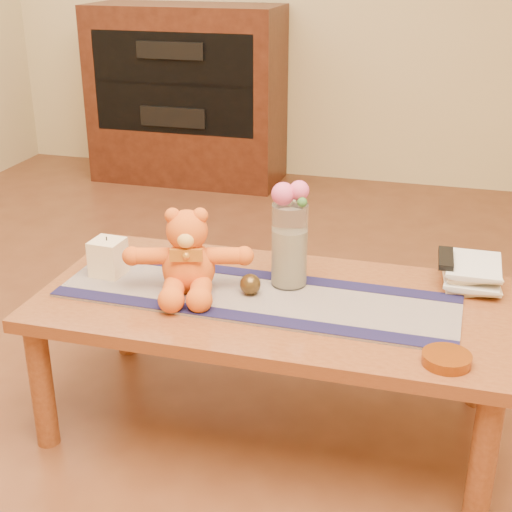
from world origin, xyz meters
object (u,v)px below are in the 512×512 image
(tv_remote, at_px, (446,258))
(amber_dish, at_px, (447,359))
(teddy_bear, at_px, (188,251))
(bronze_ball, at_px, (250,284))
(pillar_candle, at_px, (108,257))
(book_bottom, at_px, (443,279))
(glass_vase, at_px, (289,245))

(tv_remote, bearing_deg, amber_dish, -89.52)
(teddy_bear, xyz_separation_m, bronze_ball, (0.19, 0.02, -0.09))
(pillar_candle, relative_size, book_bottom, 0.52)
(glass_vase, relative_size, tv_remote, 1.62)
(tv_remote, distance_m, amber_dish, 0.50)
(glass_vase, distance_m, bronze_ball, 0.17)
(teddy_bear, height_order, pillar_candle, teddy_bear)
(bronze_ball, bearing_deg, book_bottom, 25.23)
(tv_remote, bearing_deg, teddy_bear, -163.00)
(bronze_ball, relative_size, tv_remote, 0.40)
(glass_vase, xyz_separation_m, bronze_ball, (-0.10, -0.10, -0.10))
(pillar_candle, height_order, bronze_ball, pillar_candle)
(pillar_candle, bearing_deg, glass_vase, 8.11)
(bronze_ball, height_order, book_bottom, bronze_ball)
(pillar_candle, bearing_deg, amber_dish, -13.72)
(glass_vase, bearing_deg, book_bottom, 19.29)
(tv_remote, bearing_deg, book_bottom, 90.00)
(pillar_candle, relative_size, bronze_ball, 1.81)
(pillar_candle, relative_size, tv_remote, 0.72)
(pillar_candle, distance_m, glass_vase, 0.58)
(pillar_candle, distance_m, bronze_ball, 0.48)
(glass_vase, xyz_separation_m, book_bottom, (0.46, 0.16, -0.13))
(tv_remote, xyz_separation_m, amber_dish, (0.03, -0.49, -0.07))
(amber_dish, bearing_deg, tv_remote, 93.19)
(bronze_ball, distance_m, tv_remote, 0.62)
(book_bottom, xyz_separation_m, amber_dish, (0.03, -0.50, 0.00))
(teddy_bear, distance_m, bronze_ball, 0.21)
(pillar_candle, relative_size, amber_dish, 0.92)
(book_bottom, distance_m, amber_dish, 0.50)
(bronze_ball, distance_m, amber_dish, 0.63)
(bronze_ball, xyz_separation_m, amber_dish, (0.59, -0.24, -0.03))
(bronze_ball, height_order, tv_remote, tv_remote)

